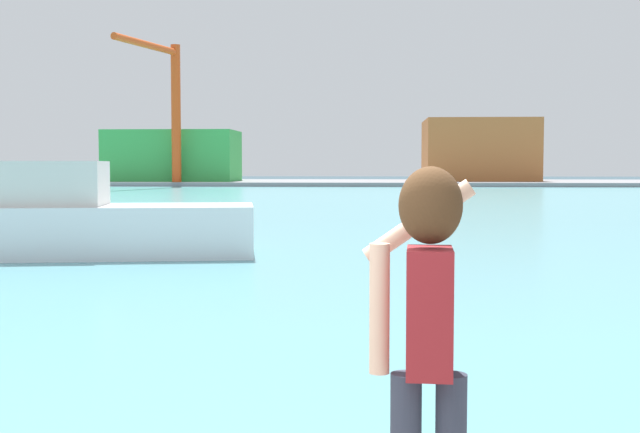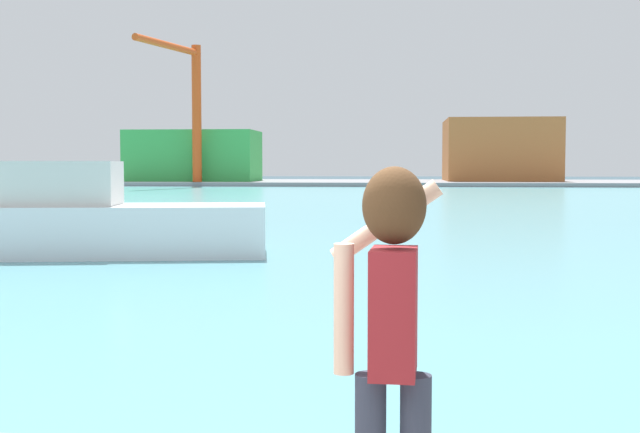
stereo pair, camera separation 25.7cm
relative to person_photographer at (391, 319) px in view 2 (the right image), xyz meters
The scene contains 8 objects.
ground_plane 49.50m from the person_photographer, 91.24° to the left, with size 220.00×220.00×0.00m, color #334751.
harbor_water 51.50m from the person_photographer, 91.19° to the left, with size 140.00×100.00×0.02m, color #599EA8.
far_shore_dock 91.48m from the person_photographer, 90.67° to the left, with size 140.00×20.00×0.45m, color gray.
person_photographer is the anchor object (origin of this frame).
boat_moored 18.10m from the person_photographer, 114.43° to the left, with size 8.47×3.81×2.37m.
warehouse_left 91.79m from the person_photographer, 104.30° to the left, with size 14.32×8.42×5.67m, color green.
warehouse_right 94.23m from the person_photographer, 82.66° to the left, with size 12.40×12.12×7.00m, color #B26633.
port_crane 84.98m from the person_photographer, 104.67° to the left, with size 3.84×12.02×14.47m.
Camera 2 is at (1.08, -3.10, 2.30)m, focal length 46.59 mm.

